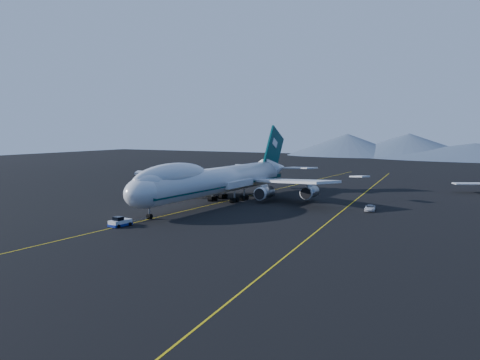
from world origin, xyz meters
The scene contains 6 objects.
ground centered at (0.00, 0.00, 0.00)m, with size 500.00×500.00×0.00m, color black.
taxiway_line_main centered at (0.00, 0.00, 0.01)m, with size 0.25×220.00×0.01m, color gold.
taxiway_line_side centered at (30.00, 10.00, 0.01)m, with size 0.25×200.00×0.01m, color gold.
boeing_747 centered at (0.00, 0.03, 5.81)m, with size 59.62×72.43×19.37m.
pushback_tug centered at (0.17, -35.49, 0.61)m, with size 2.89×4.63×1.93m.
service_van centered at (36.45, 5.91, 0.67)m, with size 2.24×4.85×1.35m, color silver.
Camera 1 is at (68.35, -111.70, 18.55)m, focal length 40.00 mm.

